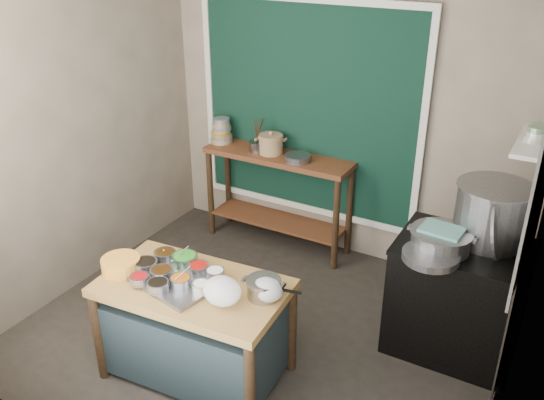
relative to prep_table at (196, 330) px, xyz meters
The scene contains 29 objects.
floor 0.75m from the prep_table, 76.48° to the left, with size 3.50×3.00×0.02m, color black.
back_wall 2.37m from the prep_table, 85.98° to the left, with size 3.50×0.02×2.80m, color gray.
left_wall 2.01m from the prep_table, 158.85° to the left, with size 0.02×3.00×2.80m, color gray.
right_wall 2.26m from the prep_table, 18.06° to the left, with size 0.02×3.00×2.80m, color gray.
curtain_panel 2.32m from the prep_table, 95.46° to the left, with size 2.10×0.02×1.90m, color black.
curtain_frame 2.31m from the prep_table, 95.49° to the left, with size 2.22×0.03×2.02m, color beige, non-canonical shape.
soot_patch 2.30m from the prep_table, 33.96° to the left, with size 0.01×1.30×1.30m, color black.
wall_shelf 2.61m from the prep_table, 39.61° to the left, with size 0.22×0.70×0.03m, color beige.
prep_table is the anchor object (origin of this frame).
back_counter 1.95m from the prep_table, 101.88° to the left, with size 1.45×0.40×0.95m, color #552A18.
stove_block 1.90m from the prep_table, 38.02° to the left, with size 0.90×0.68×0.85m, color black.
stove_top 1.97m from the prep_table, 38.02° to the left, with size 0.92×0.69×0.03m, color black.
condiment_tray 0.41m from the prep_table, behind, with size 0.62×0.44×0.03m, color gray.
condiment_bowls 0.46m from the prep_table, behind, with size 0.62×0.49×0.07m.
yellow_basin 0.68m from the prep_table, 168.13° to the right, with size 0.27×0.27×0.10m, color gold.
saucepan 0.66m from the prep_table, 13.28° to the left, with size 0.23×0.23×0.13m, color gray, non-canonical shape.
plastic_bag_a 0.56m from the prep_table, 15.03° to the right, with size 0.25×0.21×0.19m, color white.
plastic_bag_b 0.69m from the prep_table, 10.21° to the left, with size 0.20×0.17×0.15m, color white.
bowl_stack 2.29m from the prep_table, 118.51° to the left, with size 0.22×0.22×0.25m.
utensil_cup 2.07m from the prep_table, 107.88° to the left, with size 0.17×0.17×0.10m, color gray.
ceramic_crock 2.06m from the prep_table, 104.04° to the left, with size 0.24×0.24×0.16m, color #8A6C4B, non-canonical shape.
wide_bowl 1.95m from the prep_table, 95.08° to the left, with size 0.24×0.24×0.06m, color gray.
stock_pot 2.21m from the prep_table, 39.38° to the left, with size 0.54×0.54×0.42m, color gray, non-canonical shape.
pot_lid 2.14m from the prep_table, 33.62° to the left, with size 0.41×0.41×0.02m, color gray.
steamer 1.80m from the prep_table, 37.46° to the left, with size 0.43×0.43×0.14m, color gray, non-canonical shape.
green_cloth 1.82m from the prep_table, 37.46° to the left, with size 0.28×0.21×0.02m, color #559085.
shallow_pan 1.68m from the prep_table, 33.03° to the left, with size 0.38×0.38×0.05m, color gray.
shelf_bowl_stack 2.62m from the prep_table, 38.69° to the left, with size 0.13×0.13×0.11m.
shelf_bowl_green 2.77m from the prep_table, 43.90° to the left, with size 0.12×0.12×0.04m, color gray.
Camera 1 is at (1.87, -3.14, 2.91)m, focal length 38.00 mm.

